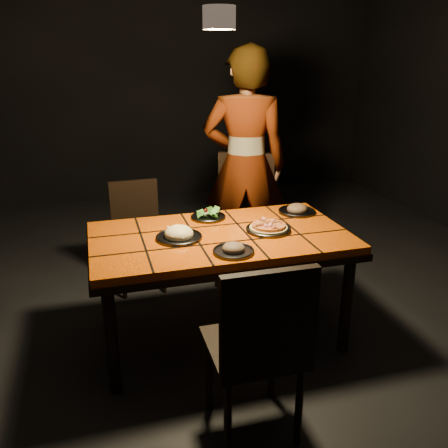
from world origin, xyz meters
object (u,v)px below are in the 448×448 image
object	(u,v)px
dining_table	(220,245)
chair_far_left	(137,227)
chair_near	(260,342)
plate_pizza	(268,228)
chair_far_right	(244,208)
plate_pasta	(179,235)
diner	(245,166)

from	to	relation	value
dining_table	chair_far_left	world-z (taller)	chair_far_left
chair_near	plate_pizza	bearing A→B (deg)	-112.54
chair_near	chair_far_right	size ratio (longest dim) A/B	0.94
chair_far_right	plate_pasta	bearing A→B (deg)	-104.89
chair_near	diner	distance (m)	1.99
chair_far_right	plate_pasta	world-z (taller)	chair_far_right
chair_far_left	plate_pasta	size ratio (longest dim) A/B	3.02
diner	chair_far_left	bearing A→B (deg)	16.77
dining_table	chair_near	world-z (taller)	chair_near
dining_table	chair_far_right	size ratio (longest dim) A/B	1.56
dining_table	plate_pasta	size ratio (longest dim) A/B	5.69
chair_far_left	diner	distance (m)	1.02
diner	plate_pasta	size ratio (longest dim) A/B	6.65
chair_far_right	diner	distance (m)	0.36
chair_far_left	chair_far_right	distance (m)	0.90
plate_pizza	chair_far_right	bearing A→B (deg)	80.90
chair_near	plate_pizza	distance (m)	0.99
dining_table	plate_pasta	bearing A→B (deg)	-178.09
chair_far_right	plate_pasta	xyz separation A→B (m)	(-0.72, -0.91, 0.18)
dining_table	plate_pasta	world-z (taller)	plate_pasta
diner	plate_pasta	bearing A→B (deg)	69.81
dining_table	chair_far_left	xyz separation A→B (m)	(-0.43, 0.97, -0.18)
plate_pasta	chair_far_left	bearing A→B (deg)	99.65
diner	chair_near	bearing A→B (deg)	91.18
chair_near	plate_pasta	bearing A→B (deg)	-77.22
chair_far_left	plate_pasta	distance (m)	1.03
dining_table	chair_far_left	size ratio (longest dim) A/B	1.89
diner	plate_pasta	distance (m)	1.23
chair_near	chair_far_left	distance (m)	1.92
chair_near	chair_far_right	xyz separation A→B (m)	(0.53, 1.82, 0.04)
chair_far_left	plate_pizza	size ratio (longest dim) A/B	2.91
chair_near	diner	xyz separation A→B (m)	(0.54, 1.88, 0.39)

